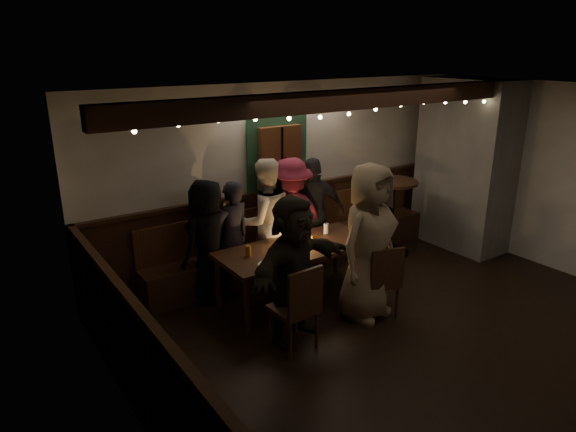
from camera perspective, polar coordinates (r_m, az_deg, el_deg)
room at (r=7.23m, az=11.76°, el=2.15°), size 6.02×5.01×2.62m
dining_table at (r=6.32m, az=1.02°, el=-3.92°), size 1.99×0.85×0.86m
chair_near_left at (r=5.34m, az=1.23°, el=-9.73°), size 0.45×0.45×0.95m
chair_near_right at (r=6.07m, az=10.46°, el=-6.75°), size 0.50×0.50×0.90m
chair_end at (r=7.22m, az=9.19°, el=-2.86°), size 0.49×0.49×0.82m
high_top at (r=7.88m, az=11.45°, el=0.90°), size 0.72×0.72×1.15m
person_a at (r=6.42m, az=-8.92°, el=-2.68°), size 0.88×0.74×1.54m
person_b at (r=6.53m, az=-6.20°, el=-2.42°), size 0.60×0.46×1.48m
person_c at (r=6.78m, az=-2.65°, el=-0.59°), size 0.88×0.71×1.69m
person_d at (r=7.00m, az=0.27°, el=-0.16°), size 1.08×0.64×1.65m
person_e at (r=7.31m, az=2.86°, el=0.37°), size 1.00×0.64×1.58m
person_f at (r=5.44m, az=0.60°, el=-5.91°), size 1.58×0.90×1.62m
person_g at (r=5.91m, az=8.92°, el=-2.92°), size 1.01×0.78×1.85m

